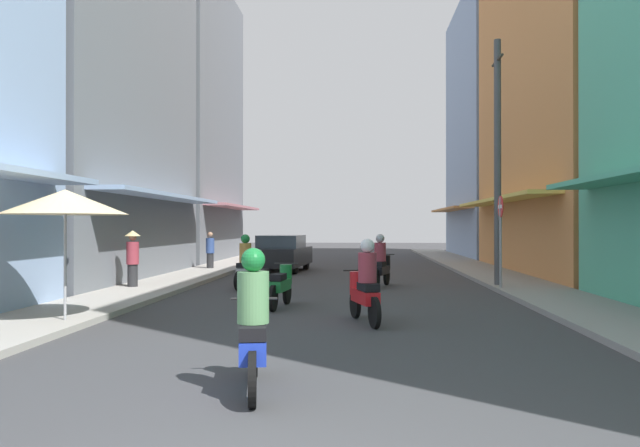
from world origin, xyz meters
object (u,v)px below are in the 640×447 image
at_px(utility_pole, 498,161).
at_px(pedestrian_far, 210,252).
at_px(motorbike_green, 281,285).
at_px(vendor_umbrella, 65,202).
at_px(parked_car, 282,253).
at_px(pedestrian_foreground, 133,257).
at_px(motorbike_black, 382,263).
at_px(motorbike_silver, 248,264).
at_px(motorbike_blue, 253,327).
at_px(motorbike_red, 365,286).
at_px(street_sign_no_entry, 501,230).

bearing_deg(utility_pole, pedestrian_far, 148.01).
distance_m(motorbike_green, vendor_umbrella, 4.85).
bearing_deg(vendor_umbrella, parked_car, 80.65).
xyz_separation_m(parked_car, pedestrian_far, (-2.93, 0.06, 0.05)).
bearing_deg(utility_pole, pedestrian_foreground, -173.19).
distance_m(motorbike_black, parked_car, 6.98).
distance_m(motorbike_silver, motorbike_blue, 10.84).
relative_size(motorbike_silver, motorbike_red, 1.01).
height_order(motorbike_blue, vendor_umbrella, vendor_umbrella).
distance_m(motorbike_green, motorbike_black, 5.25).
relative_size(vendor_umbrella, street_sign_no_entry, 0.93).
height_order(motorbike_silver, street_sign_no_entry, street_sign_no_entry).
bearing_deg(street_sign_no_entry, motorbike_green, -147.71).
height_order(motorbike_black, pedestrian_foreground, pedestrian_foreground).
xyz_separation_m(motorbike_black, vendor_umbrella, (-5.95, -7.46, 1.54)).
xyz_separation_m(motorbike_silver, street_sign_no_entry, (7.11, -0.30, 1.01)).
bearing_deg(motorbike_red, vendor_umbrella, -172.47).
height_order(parked_car, utility_pole, utility_pole).
bearing_deg(street_sign_no_entry, motorbike_blue, -115.96).
bearing_deg(motorbike_blue, utility_pole, 65.25).
distance_m(pedestrian_foreground, street_sign_no_entry, 10.26).
distance_m(motorbike_silver, street_sign_no_entry, 7.18).
bearing_deg(motorbike_silver, motorbike_red, -60.72).
xyz_separation_m(motorbike_red, utility_pole, (3.88, 6.43, 2.98)).
bearing_deg(utility_pole, motorbike_silver, -176.05).
bearing_deg(motorbike_green, motorbike_blue, -84.99).
bearing_deg(motorbike_silver, motorbike_green, -69.01).
bearing_deg(street_sign_no_entry, utility_pole, 82.84).
distance_m(motorbike_black, motorbike_red, 6.77).
bearing_deg(motorbike_silver, parked_car, 89.00).
height_order(pedestrian_far, pedestrian_foreground, pedestrian_foreground).
bearing_deg(pedestrian_far, motorbike_silver, -67.38).
bearing_deg(pedestrian_far, motorbike_green, -67.97).
xyz_separation_m(motorbike_black, motorbike_red, (-0.55, -6.74, 0.00)).
bearing_deg(motorbike_blue, pedestrian_foreground, 117.69).
distance_m(motorbike_blue, street_sign_no_entry, 11.54).
height_order(motorbike_silver, motorbike_red, same).
xyz_separation_m(vendor_umbrella, utility_pole, (9.29, 7.15, 1.44)).
height_order(pedestrian_foreground, utility_pole, utility_pole).
xyz_separation_m(pedestrian_foreground, street_sign_no_entry, (10.23, 0.44, 0.76)).
height_order(pedestrian_foreground, street_sign_no_entry, street_sign_no_entry).
bearing_deg(motorbike_red, motorbike_black, 85.37).
relative_size(motorbike_black, pedestrian_foreground, 1.04).
xyz_separation_m(motorbike_black, pedestrian_far, (-6.69, 5.95, 0.08)).
xyz_separation_m(motorbike_green, pedestrian_far, (-4.29, 10.61, 0.28)).
distance_m(motorbike_green, utility_pole, 7.86).
distance_m(motorbike_black, pedestrian_foreground, 7.17).
distance_m(motorbike_black, utility_pole, 4.48).
relative_size(motorbike_red, utility_pole, 0.24).
height_order(motorbike_silver, pedestrian_foreground, pedestrian_foreground).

